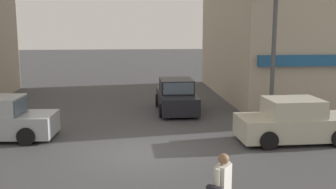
{
  "coord_description": "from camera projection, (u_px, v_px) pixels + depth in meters",
  "views": [
    {
      "loc": [
        -0.36,
        -12.42,
        4.11
      ],
      "look_at": [
        0.99,
        2.0,
        1.6
      ],
      "focal_mm": 42.0,
      "sensor_mm": 36.0,
      "label": 1
    }
  ],
  "objects": [
    {
      "name": "ground_plane",
      "position": [
        144.0,
        153.0,
        12.92
      ],
      "size": [
        120.0,
        120.0,
        0.0
      ],
      "primitive_type": "plane",
      "color": "#3D3D3F"
    },
    {
      "name": "utility_pole_far_right",
      "position": [
        314.0,
        18.0,
        20.02
      ],
      "size": [
        1.4,
        0.22,
        8.81
      ],
      "color": "brown",
      "rests_on": "ground"
    },
    {
      "name": "traffic_light_mast",
      "position": [
        244.0,
        22.0,
        16.08
      ],
      "size": [
        4.89,
        0.38,
        6.2
      ],
      "color": "#47474C",
      "rests_on": "ground"
    },
    {
      "name": "sedan_crossing_leftbound",
      "position": [
        176.0,
        97.0,
        19.24
      ],
      "size": [
        1.88,
        4.1,
        1.58
      ],
      "color": "black",
      "rests_on": "ground"
    },
    {
      "name": "sedan_parked_curbside",
      "position": [
        294.0,
        122.0,
        14.12
      ],
      "size": [
        4.13,
        1.94,
        1.58
      ],
      "color": "#B7B29E",
      "rests_on": "ground"
    },
    {
      "name": "pedestrian_foreground_with_bag",
      "position": [
        222.0,
        189.0,
        7.76
      ],
      "size": [
        0.57,
        0.59,
        1.67
      ],
      "color": "#333338",
      "rests_on": "ground"
    }
  ]
}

